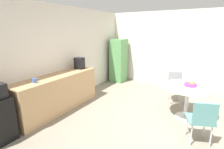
{
  "coord_description": "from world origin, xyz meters",
  "views": [
    {
      "loc": [
        -3.17,
        -0.53,
        1.97
      ],
      "look_at": [
        0.16,
        1.44,
        0.95
      ],
      "focal_mm": 27.21,
      "sensor_mm": 36.0,
      "label": 1
    }
  ],
  "objects_px": {
    "locker_cabinet": "(119,61)",
    "coffee_maker": "(79,63)",
    "chair_teal": "(202,118)",
    "chair_gray": "(175,83)",
    "mug_green": "(35,81)",
    "mug_white": "(81,67)",
    "fruit_bowl": "(191,84)",
    "round_table": "(188,92)"
  },
  "relations": [
    {
      "from": "locker_cabinet",
      "to": "mug_white",
      "type": "bearing_deg",
      "value": 179.02
    },
    {
      "from": "fruit_bowl",
      "to": "coffee_maker",
      "type": "relative_size",
      "value": 0.83
    },
    {
      "from": "locker_cabinet",
      "to": "chair_gray",
      "type": "distance_m",
      "value": 2.5
    },
    {
      "from": "mug_green",
      "to": "coffee_maker",
      "type": "bearing_deg",
      "value": 2.67
    },
    {
      "from": "mug_white",
      "to": "coffee_maker",
      "type": "xyz_separation_m",
      "value": [
        0.01,
        0.06,
        0.11
      ]
    },
    {
      "from": "coffee_maker",
      "to": "fruit_bowl",
      "type": "bearing_deg",
      "value": -82.02
    },
    {
      "from": "round_table",
      "to": "mug_white",
      "type": "relative_size",
      "value": 8.56
    },
    {
      "from": "chair_teal",
      "to": "mug_white",
      "type": "distance_m",
      "value": 3.19
    },
    {
      "from": "mug_white",
      "to": "coffee_maker",
      "type": "distance_m",
      "value": 0.13
    },
    {
      "from": "chair_gray",
      "to": "mug_green",
      "type": "xyz_separation_m",
      "value": [
        -2.71,
        2.34,
        0.43
      ]
    },
    {
      "from": "locker_cabinet",
      "to": "chair_teal",
      "type": "bearing_deg",
      "value": -131.21
    },
    {
      "from": "mug_green",
      "to": "fruit_bowl",
      "type": "bearing_deg",
      "value": -55.94
    },
    {
      "from": "chair_gray",
      "to": "coffee_maker",
      "type": "height_order",
      "value": "coffee_maker"
    },
    {
      "from": "locker_cabinet",
      "to": "round_table",
      "type": "relative_size",
      "value": 1.48
    },
    {
      "from": "round_table",
      "to": "mug_green",
      "type": "bearing_deg",
      "value": 123.66
    },
    {
      "from": "chair_teal",
      "to": "coffee_maker",
      "type": "distance_m",
      "value": 3.27
    },
    {
      "from": "mug_white",
      "to": "mug_green",
      "type": "xyz_separation_m",
      "value": [
        -1.48,
        -0.01,
        0.0
      ]
    },
    {
      "from": "locker_cabinet",
      "to": "mug_green",
      "type": "xyz_separation_m",
      "value": [
        -3.63,
        0.03,
        0.13
      ]
    },
    {
      "from": "round_table",
      "to": "coffee_maker",
      "type": "distance_m",
      "value": 2.88
    },
    {
      "from": "fruit_bowl",
      "to": "coffee_maker",
      "type": "height_order",
      "value": "coffee_maker"
    },
    {
      "from": "fruit_bowl",
      "to": "mug_white",
      "type": "relative_size",
      "value": 2.06
    },
    {
      "from": "fruit_bowl",
      "to": "mug_white",
      "type": "xyz_separation_m",
      "value": [
        -0.41,
        2.8,
        0.15
      ]
    },
    {
      "from": "mug_green",
      "to": "chair_gray",
      "type": "bearing_deg",
      "value": -40.79
    },
    {
      "from": "fruit_bowl",
      "to": "mug_white",
      "type": "height_order",
      "value": "mug_white"
    },
    {
      "from": "locker_cabinet",
      "to": "fruit_bowl",
      "type": "distance_m",
      "value": 3.27
    },
    {
      "from": "fruit_bowl",
      "to": "round_table",
      "type": "bearing_deg",
      "value": 145.7
    },
    {
      "from": "locker_cabinet",
      "to": "mug_white",
      "type": "distance_m",
      "value": 2.15
    },
    {
      "from": "locker_cabinet",
      "to": "coffee_maker",
      "type": "distance_m",
      "value": 2.16
    },
    {
      "from": "chair_gray",
      "to": "mug_white",
      "type": "distance_m",
      "value": 2.68
    },
    {
      "from": "chair_gray",
      "to": "mug_green",
      "type": "relative_size",
      "value": 6.43
    },
    {
      "from": "mug_white",
      "to": "mug_green",
      "type": "height_order",
      "value": "same"
    },
    {
      "from": "locker_cabinet",
      "to": "round_table",
      "type": "xyz_separation_m",
      "value": [
        -1.79,
        -2.73,
        -0.2
      ]
    },
    {
      "from": "locker_cabinet",
      "to": "coffee_maker",
      "type": "height_order",
      "value": "locker_cabinet"
    },
    {
      "from": "chair_teal",
      "to": "fruit_bowl",
      "type": "xyz_separation_m",
      "value": [
        0.96,
        0.32,
        0.28
      ]
    },
    {
      "from": "mug_green",
      "to": "mug_white",
      "type": "bearing_deg",
      "value": 0.24
    },
    {
      "from": "mug_white",
      "to": "fruit_bowl",
      "type": "bearing_deg",
      "value": -81.72
    },
    {
      "from": "locker_cabinet",
      "to": "coffee_maker",
      "type": "xyz_separation_m",
      "value": [
        -2.14,
        0.1,
        0.24
      ]
    },
    {
      "from": "chair_teal",
      "to": "fruit_bowl",
      "type": "distance_m",
      "value": 1.04
    },
    {
      "from": "fruit_bowl",
      "to": "coffee_maker",
      "type": "distance_m",
      "value": 2.9
    },
    {
      "from": "chair_teal",
      "to": "mug_green",
      "type": "xyz_separation_m",
      "value": [
        -0.93,
        3.11,
        0.43
      ]
    },
    {
      "from": "locker_cabinet",
      "to": "chair_teal",
      "type": "height_order",
      "value": "locker_cabinet"
    },
    {
      "from": "locker_cabinet",
      "to": "coffee_maker",
      "type": "relative_size",
      "value": 5.1
    }
  ]
}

